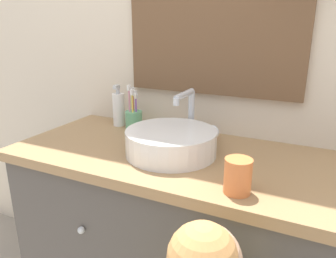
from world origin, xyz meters
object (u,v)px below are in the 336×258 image
Objects in this scene: soap_dispenser at (119,109)px; drinking_cup at (238,176)px; toothbrush_holder at (134,118)px; sink_basin at (172,141)px.

soap_dispenser is 0.72m from drinking_cup.
toothbrush_holder is 0.64m from drinking_cup.
toothbrush_holder is (-0.26, 0.18, 0.00)m from sink_basin.
sink_basin reaches higher than soap_dispenser.
soap_dispenser is (-0.09, 0.02, 0.03)m from toothbrush_holder.
drinking_cup is (0.62, -0.37, -0.03)m from soap_dispenser.
soap_dispenser is at bearing 168.34° from toothbrush_holder.
toothbrush_holder reaches higher than soap_dispenser.
sink_basin is 0.32m from drinking_cup.
sink_basin is 2.02× the size of soap_dispenser.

